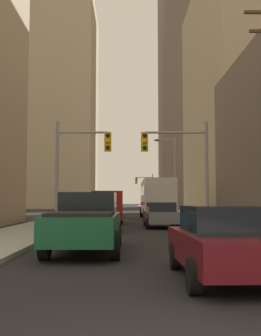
{
  "coord_description": "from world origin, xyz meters",
  "views": [
    {
      "loc": [
        -0.39,
        -3.69,
        1.63
      ],
      "look_at": [
        0.0,
        25.94,
        3.95
      ],
      "focal_mm": 44.45,
      "sensor_mm": 36.0,
      "label": 1
    }
  ],
  "objects_px": {
    "pickup_truck_green": "(86,222)",
    "sedan_blue": "(101,217)",
    "sedan_maroon": "(225,242)",
    "cargo_van_red": "(107,205)",
    "sedan_beige": "(111,210)",
    "traffic_signal_near_left": "(80,157)",
    "traffic_signal_far_right": "(145,186)",
    "sedan_silver": "(112,208)",
    "traffic_signal_near_right": "(178,157)",
    "sedan_grey": "(161,215)",
    "city_bus": "(156,197)"
  },
  "relations": [
    {
      "from": "sedan_grey",
      "to": "city_bus",
      "type": "bearing_deg",
      "value": 86.95
    },
    {
      "from": "sedan_maroon",
      "to": "cargo_van_red",
      "type": "bearing_deg",
      "value": 99.07
    },
    {
      "from": "pickup_truck_green",
      "to": "sedan_blue",
      "type": "bearing_deg",
      "value": 90.42
    },
    {
      "from": "pickup_truck_green",
      "to": "cargo_van_red",
      "type": "height_order",
      "value": "cargo_van_red"
    },
    {
      "from": "pickup_truck_green",
      "to": "traffic_signal_near_left",
      "type": "distance_m",
      "value": 10.02
    },
    {
      "from": "sedan_grey",
      "to": "sedan_silver",
      "type": "relative_size",
      "value": 1.0
    },
    {
      "from": "sedan_maroon",
      "to": "sedan_silver",
      "type": "bearing_deg",
      "value": 95.17
    },
    {
      "from": "sedan_blue",
      "to": "sedan_beige",
      "type": "distance_m",
      "value": 16.23
    },
    {
      "from": "traffic_signal_near_left",
      "to": "sedan_silver",
      "type": "bearing_deg",
      "value": 87.86
    },
    {
      "from": "sedan_blue",
      "to": "traffic_signal_near_left",
      "type": "bearing_deg",
      "value": 152.13
    },
    {
      "from": "sedan_blue",
      "to": "sedan_beige",
      "type": "height_order",
      "value": "same"
    },
    {
      "from": "city_bus",
      "to": "traffic_signal_far_right",
      "type": "distance_m",
      "value": 30.28
    },
    {
      "from": "sedan_blue",
      "to": "city_bus",
      "type": "bearing_deg",
      "value": 74.95
    },
    {
      "from": "sedan_blue",
      "to": "sedan_silver",
      "type": "relative_size",
      "value": 1.01
    },
    {
      "from": "traffic_signal_near_right",
      "to": "sedan_maroon",
      "type": "bearing_deg",
      "value": -93.54
    },
    {
      "from": "pickup_truck_green",
      "to": "sedan_blue",
      "type": "xyz_separation_m",
      "value": [
        -0.06,
        8.84,
        -0.16
      ]
    },
    {
      "from": "cargo_van_red",
      "to": "traffic_signal_near_right",
      "type": "bearing_deg",
      "value": -57.38
    },
    {
      "from": "sedan_blue",
      "to": "sedan_silver",
      "type": "bearing_deg",
      "value": 90.5
    },
    {
      "from": "sedan_blue",
      "to": "traffic_signal_near_left",
      "type": "relative_size",
      "value": 0.71
    },
    {
      "from": "city_bus",
      "to": "sedan_maroon",
      "type": "distance_m",
      "value": 28.91
    },
    {
      "from": "sedan_maroon",
      "to": "sedan_beige",
      "type": "height_order",
      "value": "same"
    },
    {
      "from": "sedan_silver",
      "to": "pickup_truck_green",
      "type": "bearing_deg",
      "value": -89.52
    },
    {
      "from": "sedan_beige",
      "to": "traffic_signal_near_left",
      "type": "height_order",
      "value": "traffic_signal_near_left"
    },
    {
      "from": "sedan_grey",
      "to": "sedan_silver",
      "type": "distance_m",
      "value": 23.44
    },
    {
      "from": "traffic_signal_near_left",
      "to": "sedan_maroon",
      "type": "bearing_deg",
      "value": -72.31
    },
    {
      "from": "sedan_grey",
      "to": "cargo_van_red",
      "type": "bearing_deg",
      "value": 128.35
    },
    {
      "from": "sedan_beige",
      "to": "traffic_signal_near_left",
      "type": "xyz_separation_m",
      "value": [
        -1.16,
        -15.61,
        3.24
      ]
    },
    {
      "from": "sedan_silver",
      "to": "cargo_van_red",
      "type": "bearing_deg",
      "value": -89.18
    },
    {
      "from": "sedan_silver",
      "to": "sedan_blue",
      "type": "bearing_deg",
      "value": -89.5
    },
    {
      "from": "sedan_silver",
      "to": "traffic_signal_near_left",
      "type": "bearing_deg",
      "value": -92.14
    },
    {
      "from": "traffic_signal_far_right",
      "to": "traffic_signal_near_left",
      "type": "bearing_deg",
      "value": -97.31
    },
    {
      "from": "sedan_grey",
      "to": "sedan_beige",
      "type": "relative_size",
      "value": 1.0
    },
    {
      "from": "sedan_blue",
      "to": "sedan_beige",
      "type": "bearing_deg",
      "value": 90.03
    },
    {
      "from": "pickup_truck_green",
      "to": "sedan_blue",
      "type": "distance_m",
      "value": 8.84
    },
    {
      "from": "sedan_silver",
      "to": "traffic_signal_far_right",
      "type": "xyz_separation_m",
      "value": [
        4.81,
        19.49,
        3.23
      ]
    },
    {
      "from": "traffic_signal_far_right",
      "to": "sedan_blue",
      "type": "bearing_deg",
      "value": -95.76
    },
    {
      "from": "pickup_truck_green",
      "to": "traffic_signal_far_right",
      "type": "distance_m",
      "value": 54.61
    },
    {
      "from": "pickup_truck_green",
      "to": "sedan_beige",
      "type": "distance_m",
      "value": 25.07
    },
    {
      "from": "pickup_truck_green",
      "to": "traffic_signal_near_left",
      "type": "bearing_deg",
      "value": 97.46
    },
    {
      "from": "cargo_van_red",
      "to": "traffic_signal_far_right",
      "type": "relative_size",
      "value": 0.88
    },
    {
      "from": "sedan_maroon",
      "to": "sedan_grey",
      "type": "xyz_separation_m",
      "value": [
        0.09,
        16.45,
        0.0
      ]
    },
    {
      "from": "pickup_truck_green",
      "to": "sedan_grey",
      "type": "xyz_separation_m",
      "value": [
        3.39,
        11.71,
        -0.16
      ]
    },
    {
      "from": "traffic_signal_far_right",
      "to": "sedan_grey",
      "type": "bearing_deg",
      "value": -91.53
    },
    {
      "from": "traffic_signal_near_right",
      "to": "cargo_van_red",
      "type": "bearing_deg",
      "value": 122.62
    },
    {
      "from": "sedan_grey",
      "to": "traffic_signal_near_left",
      "type": "height_order",
      "value": "traffic_signal_near_left"
    },
    {
      "from": "sedan_blue",
      "to": "sedan_grey",
      "type": "height_order",
      "value": "same"
    },
    {
      "from": "cargo_van_red",
      "to": "sedan_beige",
      "type": "distance_m",
      "value": 9.07
    },
    {
      "from": "sedan_maroon",
      "to": "traffic_signal_near_left",
      "type": "bearing_deg",
      "value": 107.69
    },
    {
      "from": "pickup_truck_green",
      "to": "sedan_maroon",
      "type": "relative_size",
      "value": 1.28
    },
    {
      "from": "cargo_van_red",
      "to": "sedan_beige",
      "type": "relative_size",
      "value": 1.24
    }
  ]
}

